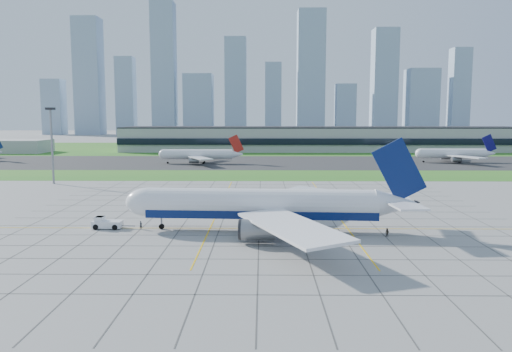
# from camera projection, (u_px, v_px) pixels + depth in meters

# --- Properties ---
(ground) EXTENTS (1400.00, 1400.00, 0.00)m
(ground) POSITION_uv_depth(u_px,v_px,m) (259.00, 226.00, 103.43)
(ground) COLOR #9B9B96
(ground) RESTS_ON ground
(grass_median) EXTENTS (700.00, 35.00, 0.04)m
(grass_median) POSITION_uv_depth(u_px,v_px,m) (261.00, 175.00, 192.78)
(grass_median) COLOR #267020
(grass_median) RESTS_ON ground
(asphalt_taxiway) EXTENTS (700.00, 75.00, 0.04)m
(asphalt_taxiway) POSITION_uv_depth(u_px,v_px,m) (261.00, 162.00, 247.38)
(asphalt_taxiway) COLOR #383838
(asphalt_taxiway) RESTS_ON ground
(grass_far) EXTENTS (700.00, 145.00, 0.04)m
(grass_far) POSITION_uv_depth(u_px,v_px,m) (261.00, 148.00, 356.59)
(grass_far) COLOR #267020
(grass_far) RESTS_ON ground
(apron_markings) EXTENTS (120.00, 130.00, 0.03)m
(apron_markings) POSITION_uv_depth(u_px,v_px,m) (261.00, 216.00, 114.43)
(apron_markings) COLOR #474744
(apron_markings) RESTS_ON ground
(terminal) EXTENTS (260.00, 43.00, 15.80)m
(terminal) POSITION_uv_depth(u_px,v_px,m) (322.00, 139.00, 330.21)
(terminal) COLOR #B7B7B2
(terminal) RESTS_ON ground
(service_block) EXTENTS (50.00, 25.00, 8.00)m
(service_block) POSITION_uv_depth(u_px,v_px,m) (7.00, 146.00, 313.39)
(service_block) COLOR #B7B7B2
(service_block) RESTS_ON ground
(light_mast) EXTENTS (2.50, 2.50, 25.60)m
(light_mast) POSITION_uv_depth(u_px,v_px,m) (52.00, 136.00, 166.89)
(light_mast) COLOR gray
(light_mast) RESTS_ON ground
(city_skyline) EXTENTS (523.00, 32.40, 160.00)m
(city_skyline) POSITION_uv_depth(u_px,v_px,m) (255.00, 86.00, 612.74)
(city_skyline) COLOR #93AAC0
(city_skyline) RESTS_ON ground
(airliner) EXTENTS (59.50, 60.16, 18.72)m
(airliner) POSITION_uv_depth(u_px,v_px,m) (263.00, 205.00, 98.83)
(airliner) COLOR white
(airliner) RESTS_ON ground
(pushback_tug) EXTENTS (8.75, 3.34, 2.42)m
(pushback_tug) POSITION_uv_depth(u_px,v_px,m) (106.00, 223.00, 101.43)
(pushback_tug) COLOR white
(pushback_tug) RESTS_ON ground
(crew_near) EXTENTS (0.67, 0.73, 1.68)m
(crew_near) POSITION_uv_depth(u_px,v_px,m) (141.00, 225.00, 100.60)
(crew_near) COLOR black
(crew_near) RESTS_ON ground
(crew_far) EXTENTS (1.01, 1.03, 1.68)m
(crew_far) POSITION_uv_depth(u_px,v_px,m) (387.00, 233.00, 94.16)
(crew_far) COLOR black
(crew_far) RESTS_ON ground
(distant_jet_1) EXTENTS (38.67, 42.66, 14.08)m
(distant_jet_1) POSITION_uv_depth(u_px,v_px,m) (199.00, 154.00, 239.56)
(distant_jet_1) COLOR white
(distant_jet_1) RESTS_ON ground
(distant_jet_2) EXTENTS (37.39, 42.66, 14.08)m
(distant_jet_2) POSITION_uv_depth(u_px,v_px,m) (454.00, 153.00, 245.63)
(distant_jet_2) COLOR white
(distant_jet_2) RESTS_ON ground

